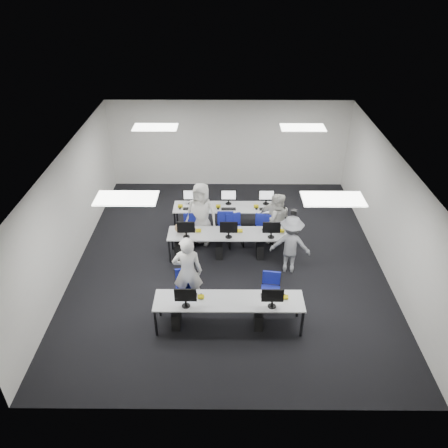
{
  "coord_description": "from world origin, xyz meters",
  "views": [
    {
      "loc": [
        -0.05,
        -9.4,
        7.06
      ],
      "look_at": [
        -0.12,
        0.23,
        1.0
      ],
      "focal_mm": 35.0,
      "sensor_mm": 36.0,
      "label": 1
    }
  ],
  "objects_px": {
    "chair_0": "(186,295)",
    "chair_6": "(225,228)",
    "student_0": "(188,272)",
    "student_1": "(277,218)",
    "chair_5": "(196,228)",
    "desk_front": "(229,302)",
    "student_3": "(274,219)",
    "chair_1": "(270,297)",
    "chair_7": "(263,230)",
    "chair_2": "(190,235)",
    "photographer": "(291,245)",
    "chair_4": "(268,236)",
    "student_2": "(201,214)",
    "chair_3": "(235,235)",
    "desk_mid": "(229,235)"
  },
  "relations": [
    {
      "from": "desk_mid",
      "to": "chair_4",
      "type": "bearing_deg",
      "value": 26.52
    },
    {
      "from": "chair_2",
      "to": "student_2",
      "type": "distance_m",
      "value": 0.73
    },
    {
      "from": "chair_2",
      "to": "chair_4",
      "type": "relative_size",
      "value": 0.98
    },
    {
      "from": "desk_mid",
      "to": "student_2",
      "type": "xyz_separation_m",
      "value": [
        -0.75,
        0.7,
        0.23
      ]
    },
    {
      "from": "chair_2",
      "to": "student_1",
      "type": "distance_m",
      "value": 2.49
    },
    {
      "from": "desk_front",
      "to": "desk_mid",
      "type": "relative_size",
      "value": 1.0
    },
    {
      "from": "chair_5",
      "to": "chair_6",
      "type": "distance_m",
      "value": 0.84
    },
    {
      "from": "chair_4",
      "to": "student_1",
      "type": "distance_m",
      "value": 0.57
    },
    {
      "from": "chair_2",
      "to": "chair_6",
      "type": "height_order",
      "value": "chair_6"
    },
    {
      "from": "photographer",
      "to": "chair_5",
      "type": "bearing_deg",
      "value": -21.46
    },
    {
      "from": "chair_7",
      "to": "student_2",
      "type": "bearing_deg",
      "value": -162.67
    },
    {
      "from": "desk_front",
      "to": "student_3",
      "type": "relative_size",
      "value": 2.09
    },
    {
      "from": "chair_2",
      "to": "chair_4",
      "type": "height_order",
      "value": "chair_4"
    },
    {
      "from": "chair_5",
      "to": "student_2",
      "type": "bearing_deg",
      "value": -46.0
    },
    {
      "from": "chair_5",
      "to": "chair_7",
      "type": "xyz_separation_m",
      "value": [
        1.93,
        -0.08,
        0.01
      ]
    },
    {
      "from": "desk_front",
      "to": "student_3",
      "type": "xyz_separation_m",
      "value": [
        1.25,
        3.29,
        0.08
      ]
    },
    {
      "from": "chair_4",
      "to": "student_0",
      "type": "relative_size",
      "value": 0.46
    },
    {
      "from": "chair_7",
      "to": "desk_front",
      "type": "bearing_deg",
      "value": -93.7
    },
    {
      "from": "desk_front",
      "to": "student_0",
      "type": "bearing_deg",
      "value": 142.13
    },
    {
      "from": "student_0",
      "to": "student_1",
      "type": "bearing_deg",
      "value": -133.6
    },
    {
      "from": "chair_2",
      "to": "chair_7",
      "type": "bearing_deg",
      "value": 14.57
    },
    {
      "from": "chair_1",
      "to": "chair_7",
      "type": "distance_m",
      "value": 2.82
    },
    {
      "from": "chair_7",
      "to": "chair_0",
      "type": "bearing_deg",
      "value": -113.2
    },
    {
      "from": "desk_mid",
      "to": "chair_5",
      "type": "xyz_separation_m",
      "value": [
        -0.93,
        0.93,
        -0.4
      ]
    },
    {
      "from": "chair_1",
      "to": "chair_2",
      "type": "xyz_separation_m",
      "value": [
        -2.04,
        2.6,
        -0.01
      ]
    },
    {
      "from": "desk_mid",
      "to": "chair_2",
      "type": "relative_size",
      "value": 3.84
    },
    {
      "from": "desk_front",
      "to": "student_1",
      "type": "bearing_deg",
      "value": 67.99
    },
    {
      "from": "chair_4",
      "to": "student_2",
      "type": "height_order",
      "value": "student_2"
    },
    {
      "from": "chair_6",
      "to": "student_3",
      "type": "bearing_deg",
      "value": -11.75
    },
    {
      "from": "chair_2",
      "to": "chair_5",
      "type": "bearing_deg",
      "value": 70.69
    },
    {
      "from": "desk_front",
      "to": "photographer",
      "type": "xyz_separation_m",
      "value": [
        1.55,
        2.0,
        0.11
      ]
    },
    {
      "from": "chair_2",
      "to": "photographer",
      "type": "height_order",
      "value": "photographer"
    },
    {
      "from": "chair_4",
      "to": "chair_7",
      "type": "distance_m",
      "value": 0.32
    },
    {
      "from": "student_0",
      "to": "chair_5",
      "type": "bearing_deg",
      "value": -92.58
    },
    {
      "from": "chair_4",
      "to": "photographer",
      "type": "height_order",
      "value": "photographer"
    },
    {
      "from": "chair_7",
      "to": "photographer",
      "type": "relative_size",
      "value": 0.58
    },
    {
      "from": "chair_3",
      "to": "student_3",
      "type": "xyz_separation_m",
      "value": [
        1.07,
        0.11,
        0.48
      ]
    },
    {
      "from": "student_3",
      "to": "chair_0",
      "type": "bearing_deg",
      "value": -110.12
    },
    {
      "from": "chair_0",
      "to": "chair_6",
      "type": "distance_m",
      "value": 3.01
    },
    {
      "from": "chair_2",
      "to": "photographer",
      "type": "xyz_separation_m",
      "value": [
        2.64,
        -1.23,
        0.53
      ]
    },
    {
      "from": "desk_front",
      "to": "chair_6",
      "type": "relative_size",
      "value": 3.37
    },
    {
      "from": "desk_mid",
      "to": "chair_1",
      "type": "distance_m",
      "value": 2.23
    },
    {
      "from": "chair_4",
      "to": "chair_6",
      "type": "height_order",
      "value": "chair_6"
    },
    {
      "from": "chair_1",
      "to": "chair_3",
      "type": "height_order",
      "value": "chair_3"
    },
    {
      "from": "desk_mid",
      "to": "chair_1",
      "type": "relative_size",
      "value": 3.67
    },
    {
      "from": "desk_front",
      "to": "chair_0",
      "type": "xyz_separation_m",
      "value": [
        -0.99,
        0.68,
        -0.39
      ]
    },
    {
      "from": "chair_2",
      "to": "student_1",
      "type": "height_order",
      "value": "student_1"
    },
    {
      "from": "chair_1",
      "to": "photographer",
      "type": "relative_size",
      "value": 0.55
    },
    {
      "from": "chair_1",
      "to": "student_2",
      "type": "relative_size",
      "value": 0.48
    },
    {
      "from": "chair_4",
      "to": "chair_6",
      "type": "xyz_separation_m",
      "value": [
        -1.19,
        0.4,
        0.03
      ]
    }
  ]
}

